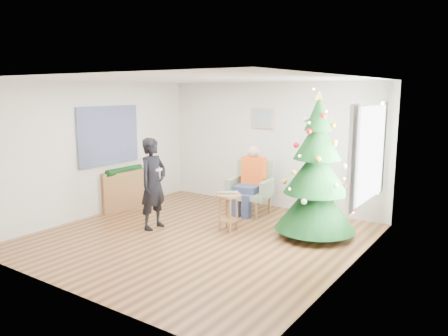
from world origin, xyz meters
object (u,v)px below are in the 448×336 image
Objects in this scene: christmas_tree at (316,173)px; armchair at (251,194)px; standing_man at (153,184)px; stool at (228,212)px; console at (125,190)px.

christmas_tree reaches higher than armchair.
christmas_tree is at bearing -66.03° from standing_man.
armchair is at bearing 101.70° from stool.
armchair is 0.64× the size of standing_man.
console is at bearing -171.26° from christmas_tree.
stool is 2.53m from console.
armchair is at bearing 48.49° from console.
stool is at bearing -87.69° from armchair.
christmas_tree reaches higher than console.
armchair is 2.08m from standing_man.
standing_man is at bearing -3.17° from console.
christmas_tree reaches higher than standing_man.
armchair is 2.59m from console.
armchair is (-0.25, 1.19, 0.05)m from stool.
console is (-2.29, -1.22, 0.01)m from armchair.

